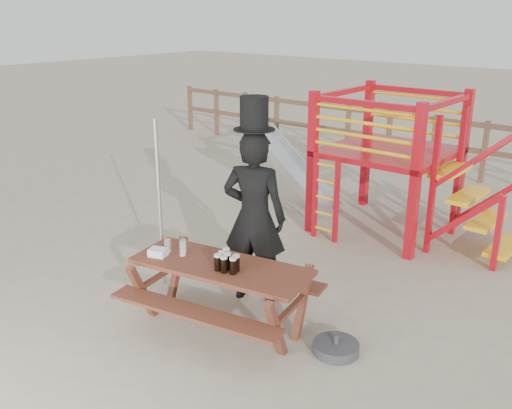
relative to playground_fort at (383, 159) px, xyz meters
name	(u,v)px	position (x,y,z in m)	size (l,w,h in m)	color
ground	(210,316)	(-0.12, -3.58, -1.07)	(60.00, 60.00, 0.00)	tan
back_fence	(459,142)	(-0.12, 3.42, -0.34)	(15.09, 0.09, 1.20)	brown
playground_fort	(383,159)	(0.00, 0.00, 0.00)	(4.71, 1.84, 2.10)	#AF0B16
picnic_table	(221,288)	(0.13, -3.66, -0.62)	(2.07, 1.62, 0.72)	brown
man_with_hat	(254,213)	(-0.02, -2.95, -0.03)	(0.84, 0.71, 2.33)	black
metal_pole	(160,205)	(-1.10, -3.37, -0.06)	(0.04, 0.04, 2.03)	#B2B2B7
parasol_base	(336,348)	(1.32, -3.31, -1.02)	(0.45, 0.45, 0.19)	#36373B
paper_bag	(158,252)	(-0.52, -3.92, -0.31)	(0.18, 0.14, 0.08)	white
stout_pints	(227,262)	(0.26, -3.71, -0.27)	(0.28, 0.24, 0.17)	black
empty_glasses	(178,247)	(-0.41, -3.75, -0.28)	(0.25, 0.17, 0.15)	silver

